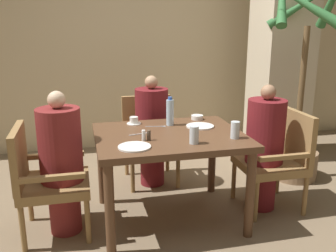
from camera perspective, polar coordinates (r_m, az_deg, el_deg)
name	(u,v)px	position (r m, az deg, el deg)	size (l,w,h in m)	color
ground_plane	(169,217)	(3.24, 0.20, -13.76)	(16.00, 16.00, 0.00)	#7A664C
wall_back	(131,38)	(4.85, -5.69, 13.22)	(8.00, 0.06, 2.80)	#C6B289
pillar_stone	(282,44)	(4.61, 16.99, 11.91)	(0.58, 0.58, 2.70)	beige
dining_table	(169,145)	(2.98, 0.21, -2.97)	(1.16, 0.94, 0.74)	brown
chair_left_side	(43,177)	(2.98, -18.45, -7.35)	(0.52, 0.51, 0.85)	olive
diner_in_left_chair	(61,162)	(2.93, -15.92, -5.34)	(0.32, 0.32, 1.11)	maroon
chair_far_side	(149,136)	(3.84, -2.85, -1.46)	(0.51, 0.52, 0.85)	olive
diner_in_far_chair	(152,130)	(3.68, -2.47, -0.62)	(0.32, 0.32, 1.10)	maroon
chair_right_side	(278,156)	(3.39, 16.45, -4.41)	(0.52, 0.51, 0.85)	olive
diner_in_right_chair	(264,147)	(3.29, 14.49, -3.09)	(0.32, 0.32, 1.10)	maroon
potted_palm	(301,101)	(3.99, 19.58, 3.67)	(1.07, 1.08, 2.24)	#896B4C
plate_main_left	(200,126)	(3.15, 4.90, -0.02)	(0.23, 0.23, 0.01)	white
plate_main_right	(135,147)	(2.63, -5.13, -3.18)	(0.23, 0.23, 0.01)	white
teacup_with_saucer	(134,121)	(3.24, -5.22, 0.76)	(0.12, 0.12, 0.06)	white
bowl_small	(197,117)	(3.39, 4.46, 1.33)	(0.11, 0.11, 0.04)	white
water_bottle	(170,112)	(3.17, 0.31, 2.13)	(0.06, 0.06, 0.24)	silver
glass_tall_near	(235,130)	(2.86, 10.19, -0.60)	(0.07, 0.07, 0.13)	silver
glass_tall_mid	(194,135)	(2.70, 4.00, -1.36)	(0.07, 0.07, 0.13)	silver
salt_shaker	(144,135)	(2.77, -3.74, -1.44)	(0.03, 0.03, 0.08)	white
pepper_shaker	(149,135)	(2.78, -2.94, -1.42)	(0.03, 0.03, 0.08)	#4C3D2D
fork_beside_plate	(158,126)	(3.15, -1.55, -0.07)	(0.17, 0.05, 0.00)	silver
knife_beside_plate	(141,134)	(2.95, -4.11, -1.17)	(0.18, 0.06, 0.00)	silver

